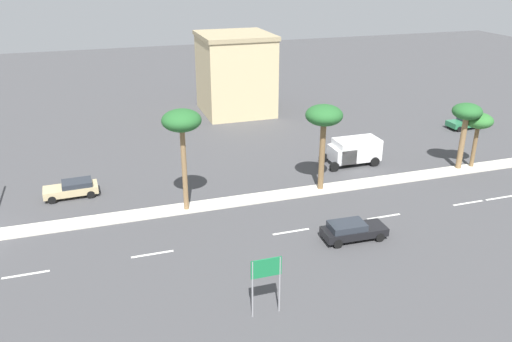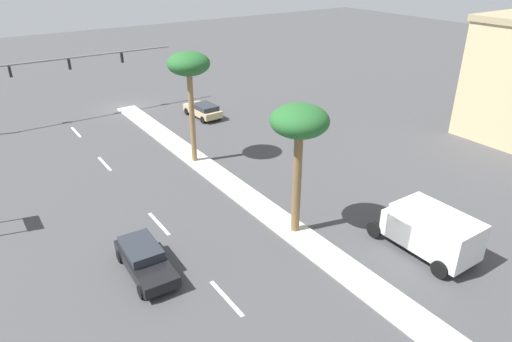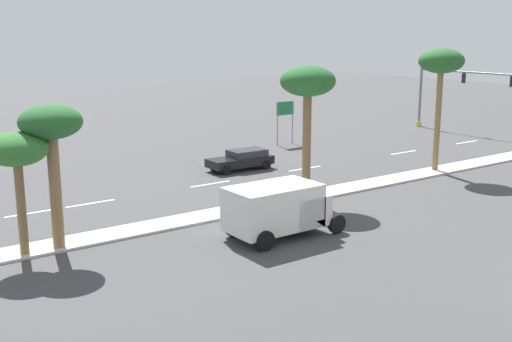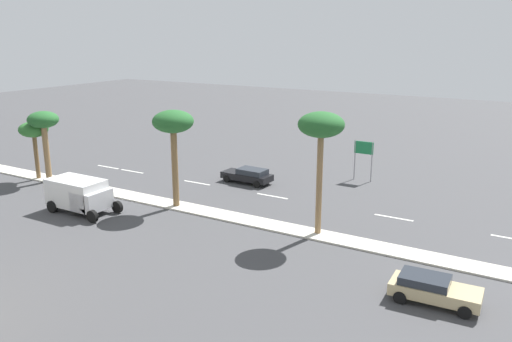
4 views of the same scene
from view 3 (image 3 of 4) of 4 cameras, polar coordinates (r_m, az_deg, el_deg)
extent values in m
plane|color=#424244|center=(34.90, 1.76, -2.92)|extent=(160.00, 160.00, 0.00)
cube|color=beige|center=(30.76, -10.57, -5.17)|extent=(1.80, 74.17, 0.12)
cube|color=silver|center=(56.61, 18.30, 2.46)|extent=(0.20, 2.80, 0.01)
cube|color=silver|center=(50.55, 13.04, 1.62)|extent=(0.20, 2.80, 0.01)
cube|color=silver|center=(43.68, 4.39, 0.22)|extent=(0.20, 2.80, 0.01)
cube|color=silver|center=(39.33, -4.10, -1.16)|extent=(0.20, 2.80, 0.01)
cube|color=silver|center=(36.03, -14.56, -2.82)|extent=(0.20, 2.80, 0.01)
cube|color=silver|center=(35.07, -19.39, -3.56)|extent=(0.20, 2.80, 0.01)
cylinder|color=slate|center=(64.36, 14.47, 6.56)|extent=(0.24, 0.24, 6.05)
cylinder|color=gold|center=(64.69, 14.34, 4.12)|extent=(0.53, 0.53, 0.50)
cube|color=black|center=(61.23, 18.07, 7.90)|extent=(0.20, 0.32, 0.90)
sphere|color=yellow|center=(61.32, 18.14, 7.90)|extent=(0.18, 0.18, 0.18)
cube|color=black|center=(58.50, 21.90, 7.43)|extent=(0.20, 0.32, 0.90)
cylinder|color=gray|center=(53.00, 3.27, 4.37)|extent=(0.10, 0.10, 3.56)
cylinder|color=gray|center=(52.04, 1.94, 4.23)|extent=(0.10, 0.10, 3.56)
cube|color=#19723F|center=(52.35, 2.62, 5.62)|extent=(0.08, 1.73, 1.11)
cylinder|color=olive|center=(43.82, 15.93, 4.40)|extent=(0.39, 0.39, 6.68)
ellipsoid|color=#235B28|center=(43.47, 16.24, 9.44)|extent=(2.94, 2.94, 1.61)
cylinder|color=brown|center=(35.39, 4.55, 2.38)|extent=(0.47, 0.47, 5.92)
ellipsoid|color=#235B28|center=(34.94, 4.65, 8.02)|extent=(3.04, 3.04, 1.67)
cylinder|color=olive|center=(28.37, -17.49, -1.70)|extent=(0.50, 0.50, 4.98)
ellipsoid|color=#235B28|center=(27.82, -17.88, 4.21)|extent=(2.63, 2.63, 1.45)
cylinder|color=brown|center=(28.10, -20.24, -3.06)|extent=(0.38, 0.38, 4.01)
ellipsoid|color=#2D6B2D|center=(27.57, -20.62, 1.85)|extent=(2.53, 2.53, 1.39)
cube|color=black|center=(43.06, -1.44, 0.88)|extent=(1.90, 4.58, 0.56)
cube|color=#262B33|center=(43.26, -0.81, 1.63)|extent=(1.65, 2.54, 0.46)
cylinder|color=black|center=(41.62, -2.66, 0.07)|extent=(0.24, 0.65, 0.64)
cylinder|color=black|center=(43.01, -3.81, 0.46)|extent=(0.24, 0.65, 0.64)
cylinder|color=black|center=(43.30, 0.92, 0.57)|extent=(0.24, 0.65, 0.64)
cylinder|color=black|center=(44.64, -0.29, 0.94)|extent=(0.24, 0.65, 0.64)
cube|color=silver|center=(29.89, 3.93, -3.31)|extent=(2.38, 1.98, 1.41)
cube|color=silver|center=(28.88, 1.56, -3.25)|extent=(2.38, 4.22, 1.99)
cylinder|color=black|center=(31.75, 4.31, -3.69)|extent=(0.28, 0.90, 0.90)
cylinder|color=black|center=(30.05, 7.23, -4.70)|extent=(0.28, 0.90, 0.90)
cylinder|color=black|center=(29.33, -1.99, -5.03)|extent=(0.28, 0.90, 0.90)
cylinder|color=black|center=(27.48, 0.79, -6.25)|extent=(0.28, 0.90, 0.90)
camera|label=1|loc=(74.96, -3.50, 19.50)|focal=36.13mm
camera|label=2|loc=(41.31, -29.00, 18.08)|focal=32.23mm
camera|label=4|loc=(47.15, 59.11, 10.98)|focal=36.62mm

